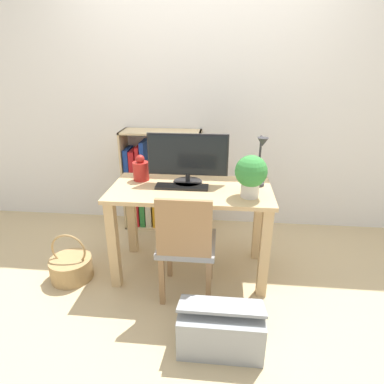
% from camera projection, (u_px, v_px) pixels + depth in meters
% --- Properties ---
extents(ground_plane, '(10.00, 10.00, 0.00)m').
position_uv_depth(ground_plane, '(191.00, 270.00, 2.67)').
color(ground_plane, '#CCB284').
extents(wall_back, '(8.00, 0.05, 2.60)m').
position_uv_depth(wall_back, '(201.00, 96.00, 3.04)').
color(wall_back, white).
rests_on(wall_back, ground_plane).
extents(desk, '(1.20, 0.60, 0.73)m').
position_uv_depth(desk, '(191.00, 207.00, 2.45)').
color(desk, tan).
rests_on(desk, ground_plane).
extents(monitor, '(0.61, 0.22, 0.39)m').
position_uv_depth(monitor, '(188.00, 157.00, 2.41)').
color(monitor, '#232326').
rests_on(monitor, desk).
extents(keyboard, '(0.39, 0.12, 0.02)m').
position_uv_depth(keyboard, '(182.00, 186.00, 2.40)').
color(keyboard, black).
rests_on(keyboard, desk).
extents(vase, '(0.12, 0.12, 0.21)m').
position_uv_depth(vase, '(141.00, 170.00, 2.52)').
color(vase, '#B2231E').
rests_on(vase, desk).
extents(desk_lamp, '(0.10, 0.19, 0.39)m').
position_uv_depth(desk_lamp, '(261.00, 157.00, 2.30)').
color(desk_lamp, '#2D2D33').
rests_on(desk_lamp, desk).
extents(potted_plant, '(0.22, 0.22, 0.30)m').
position_uv_depth(potted_plant, '(251.00, 174.00, 2.17)').
color(potted_plant, silver).
rests_on(potted_plant, desk).
extents(chair, '(0.40, 0.40, 0.83)m').
position_uv_depth(chair, '(186.00, 243.00, 2.21)').
color(chair, gray).
rests_on(chair, ground_plane).
extents(bookshelf, '(0.77, 0.28, 1.00)m').
position_uv_depth(bookshelf, '(149.00, 186.00, 3.26)').
color(bookshelf, '#D8BC8C').
rests_on(bookshelf, ground_plane).
extents(basket, '(0.33, 0.33, 0.39)m').
position_uv_depth(basket, '(71.00, 267.00, 2.54)').
color(basket, tan).
rests_on(basket, ground_plane).
extents(storage_box, '(0.51, 0.29, 0.32)m').
position_uv_depth(storage_box, '(221.00, 329.00, 1.89)').
color(storage_box, '#999EA3').
rests_on(storage_box, ground_plane).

